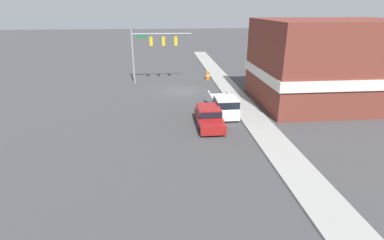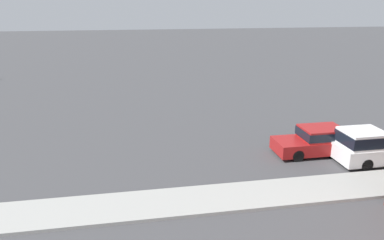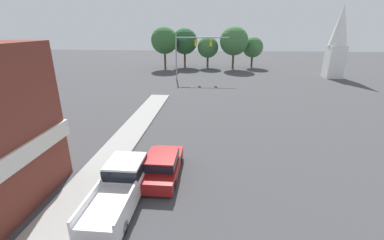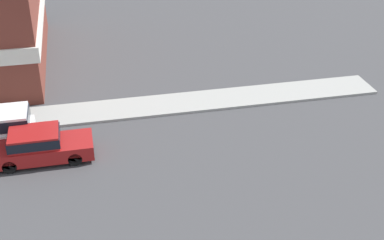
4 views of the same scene
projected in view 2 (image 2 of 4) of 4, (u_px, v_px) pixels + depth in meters
car_lead at (318, 140)px, 21.13m from camera, size 1.91×4.77×1.56m
pickup_truck_parked at (378, 146)px, 19.92m from camera, size 1.95×5.49×1.87m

